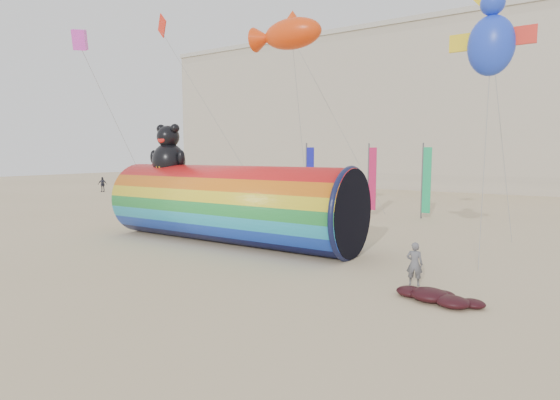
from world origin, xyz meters
The scene contains 7 objects.
ground centered at (0.00, 0.00, 0.00)m, with size 160.00×160.00×0.00m, color #CCB58C.
hotel_building centered at (-12.00, 45.95, 10.31)m, with size 60.40×15.40×20.60m.
windsock_assembly centered at (-2.89, 2.09, 2.04)m, with size 13.35×4.07×6.16m.
kite_handler centered at (7.00, -0.25, 0.75)m, with size 0.55×0.36×1.50m, color #5B5B62.
fabric_bundle centered at (8.04, -1.58, 0.17)m, with size 2.62×1.35×0.41m.
festival_banners centered at (-0.24, 14.25, 2.64)m, with size 7.74×3.69×5.20m.
flying_kites centered at (2.00, 5.86, 9.98)m, with size 27.92×11.52×7.86m.
Camera 1 is at (10.88, -14.90, 4.47)m, focal length 28.00 mm.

